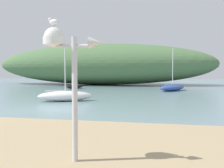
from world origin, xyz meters
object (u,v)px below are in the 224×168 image
at_px(mast_structure, 63,53).
at_px(sailboat_near_shore, 172,87).
at_px(sailboat_centre_water, 75,86).
at_px(sailboat_mid_channel, 65,96).
at_px(seagull_on_radar, 53,21).

xyz_separation_m(mast_structure, sailboat_near_shore, (3.54, 22.72, -2.16)).
relative_size(sailboat_near_shore, sailboat_centre_water, 1.51).
bearing_deg(mast_structure, sailboat_centre_water, 109.36).
distance_m(mast_structure, sailboat_centre_water, 25.32).
xyz_separation_m(sailboat_near_shore, sailboat_centre_water, (-11.90, 1.08, -0.06)).
bearing_deg(mast_structure, sailboat_mid_channel, 111.95).
bearing_deg(seagull_on_radar, sailboat_near_shore, 80.61).
bearing_deg(sailboat_near_shore, sailboat_centre_water, 174.84).
relative_size(seagull_on_radar, sailboat_near_shore, 0.06).
bearing_deg(mast_structure, sailboat_near_shore, 81.15).
bearing_deg(seagull_on_radar, mast_structure, -0.87).
relative_size(seagull_on_radar, sailboat_mid_channel, 0.07).
xyz_separation_m(mast_structure, sailboat_mid_channel, (-4.64, 11.50, -2.15)).
distance_m(sailboat_near_shore, sailboat_centre_water, 11.95).
bearing_deg(mast_structure, seagull_on_radar, 179.13).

